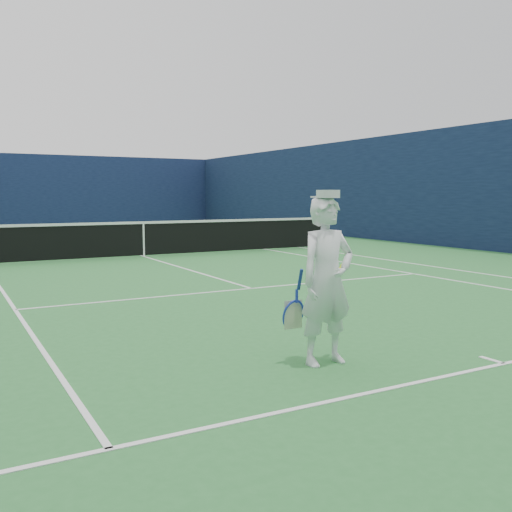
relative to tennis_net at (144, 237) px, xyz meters
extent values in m
plane|color=#2C7534|center=(0.00, 0.00, -0.55)|extent=(80.00, 80.00, 0.00)
cube|color=white|center=(0.00, 11.88, -0.55)|extent=(11.03, 0.06, 0.01)
cube|color=white|center=(0.00, -11.88, -0.55)|extent=(11.03, 0.06, 0.01)
cube|color=white|center=(5.49, 0.00, -0.55)|extent=(0.06, 23.83, 0.01)
cube|color=white|center=(4.12, 0.00, -0.55)|extent=(0.06, 23.77, 0.01)
cube|color=white|center=(0.00, 6.40, -0.55)|extent=(8.23, 0.06, 0.01)
cube|color=white|center=(0.00, -6.40, -0.55)|extent=(8.23, 0.06, 0.01)
cube|color=white|center=(0.00, 0.00, -0.55)|extent=(0.06, 12.80, 0.01)
cube|color=white|center=(0.00, 11.73, -0.55)|extent=(0.06, 0.30, 0.01)
cube|color=white|center=(0.00, -11.73, -0.55)|extent=(0.06, 0.30, 0.01)
cube|color=#101A3C|center=(0.00, 18.00, 1.45)|extent=(20.12, 0.12, 4.00)
cube|color=#0F1B3A|center=(10.00, 0.00, 1.45)|extent=(0.12, 36.12, 4.00)
cylinder|color=#141E4C|center=(6.40, 0.00, -0.02)|extent=(0.09, 0.09, 1.07)
cube|color=black|center=(0.00, 0.00, -0.05)|extent=(12.79, 0.02, 0.92)
cube|color=white|center=(0.00, 0.00, 0.42)|extent=(12.79, 0.04, 0.07)
cube|color=white|center=(0.00, 0.00, -0.08)|extent=(0.05, 0.03, 0.94)
imported|color=white|center=(-1.61, -10.96, 0.31)|extent=(0.64, 0.43, 1.74)
cylinder|color=white|center=(-1.61, -10.96, 1.20)|extent=(0.24, 0.24, 0.08)
cube|color=white|center=(-1.61, -10.83, 1.17)|extent=(0.18, 0.10, 0.02)
cylinder|color=navy|center=(-1.89, -10.89, 0.34)|extent=(0.04, 0.09, 0.22)
cube|color=#2033B2|center=(-1.89, -10.83, 0.16)|extent=(0.02, 0.02, 0.14)
torus|color=#2033B2|center=(-1.89, -10.77, -0.04)|extent=(0.30, 0.11, 0.29)
cube|color=beige|center=(-1.89, -10.77, -0.04)|extent=(0.22, 0.01, 0.30)
sphere|color=#D1E91A|center=(-1.35, -10.86, 0.40)|extent=(0.07, 0.07, 0.07)
sphere|color=#D1E91A|center=(-1.30, -10.84, 0.43)|extent=(0.07, 0.07, 0.07)
camera|label=1|loc=(-5.06, -15.67, 1.19)|focal=40.00mm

